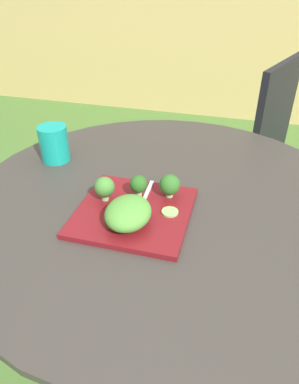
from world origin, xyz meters
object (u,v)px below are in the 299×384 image
Objects in this scene: patio_chair at (247,139)px; drinking_glass at (54,145)px; salad_plate at (134,212)px; fork at (144,200)px.

patio_chair is 8.09× the size of drinking_glass.
patio_chair reaches higher than salad_plate.
drinking_glass is at bearing -127.90° from patio_chair.
patio_chair is 3.26× the size of salad_plate.
patio_chair reaches higher than fork.
fork is (-0.25, -0.92, 0.21)m from patio_chair.
fork is at bearing 72.44° from salad_plate.
salad_plate is 2.48× the size of drinking_glass.
patio_chair reaches higher than drinking_glass.
salad_plate is 0.39m from drinking_glass.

